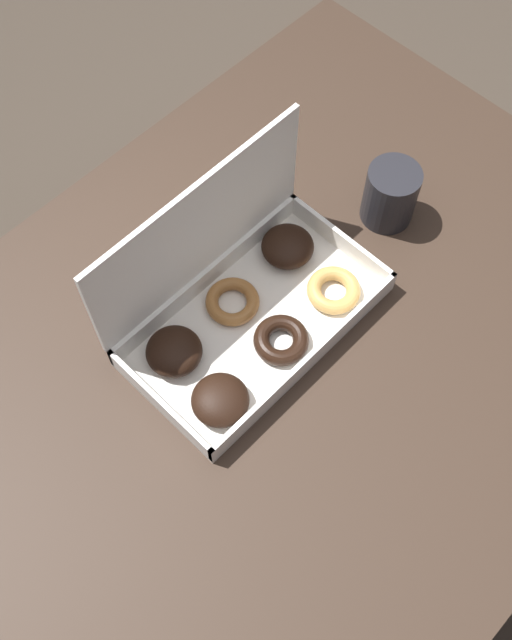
% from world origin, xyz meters
% --- Properties ---
extents(ground_plane, '(8.00, 8.00, 0.00)m').
position_xyz_m(ground_plane, '(0.00, 0.00, 0.00)').
color(ground_plane, '#42382D').
extents(dining_table, '(1.23, 0.98, 0.72)m').
position_xyz_m(dining_table, '(0.00, 0.00, 0.64)').
color(dining_table, '#38281E').
rests_on(dining_table, ground_plane).
extents(donut_box, '(0.41, 0.23, 0.25)m').
position_xyz_m(donut_box, '(-0.05, 0.09, 0.77)').
color(donut_box, silver).
rests_on(donut_box, dining_table).
extents(coffee_mug, '(0.09, 0.09, 0.11)m').
position_xyz_m(coffee_mug, '(0.27, 0.05, 0.78)').
color(coffee_mug, '#232328').
rests_on(coffee_mug, dining_table).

